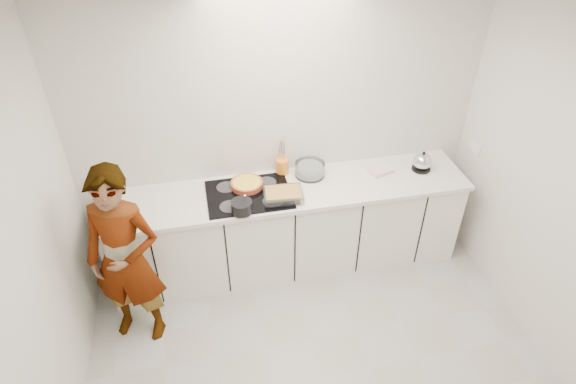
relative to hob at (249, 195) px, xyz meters
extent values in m
cube|color=#B2B2B2|center=(0.35, -1.26, -0.92)|extent=(3.60, 3.20, 0.00)
cube|color=white|center=(0.35, -1.26, 1.68)|extent=(3.60, 3.20, 0.00)
cube|color=silver|center=(0.35, 0.34, 0.38)|extent=(3.60, 0.00, 2.60)
cube|color=silver|center=(-1.45, -1.26, 0.38)|extent=(0.00, 3.20, 2.60)
cube|color=white|center=(2.14, 0.07, 0.15)|extent=(0.02, 0.15, 0.09)
cube|color=white|center=(0.35, 0.02, -0.48)|extent=(3.20, 0.58, 0.87)
cube|color=white|center=(0.35, 0.02, -0.03)|extent=(3.24, 0.64, 0.04)
cube|color=black|center=(0.00, 0.00, 0.00)|extent=(0.72, 0.54, 0.01)
cylinder|color=#B4452D|center=(0.00, 0.12, 0.03)|extent=(0.31, 0.31, 0.05)
cylinder|color=yellow|center=(0.00, 0.12, 0.05)|extent=(0.27, 0.27, 0.01)
cylinder|color=black|center=(-0.09, -0.23, 0.06)|extent=(0.19, 0.19, 0.10)
cylinder|color=silver|center=(-0.07, -0.21, 0.10)|extent=(0.04, 0.07, 0.15)
cube|color=silver|center=(0.28, -0.11, 0.04)|extent=(0.35, 0.27, 0.06)
cube|color=gold|center=(0.28, -0.11, 0.06)|extent=(0.31, 0.23, 0.02)
cylinder|color=silver|center=(0.59, 0.19, 0.06)|extent=(0.35, 0.35, 0.13)
cylinder|color=white|center=(0.59, 0.19, 0.04)|extent=(0.30, 0.30, 0.06)
cube|color=white|center=(1.24, 0.10, 0.01)|extent=(0.25, 0.21, 0.03)
cylinder|color=black|center=(1.62, 0.06, 0.00)|extent=(0.22, 0.22, 0.02)
sphere|color=silver|center=(1.62, 0.06, 0.08)|extent=(0.21, 0.21, 0.17)
sphere|color=black|center=(1.62, 0.06, 0.17)|extent=(0.04, 0.04, 0.03)
cylinder|color=orange|center=(0.35, 0.27, 0.06)|extent=(0.12, 0.12, 0.14)
imported|color=white|center=(-1.02, -0.48, -0.10)|extent=(0.69, 0.56, 1.63)
camera|label=1|loc=(-0.36, -3.30, 2.49)|focal=30.00mm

